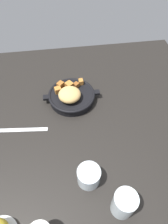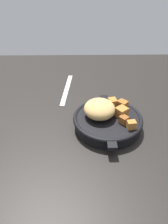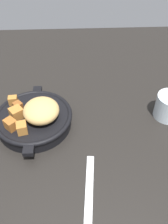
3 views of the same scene
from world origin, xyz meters
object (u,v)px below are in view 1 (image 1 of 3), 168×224
(butter_knife, at_px, (19,130))
(water_glass_tall, at_px, (124,204))
(water_glass_short, at_px, (89,176))
(cast_iron_skillet, at_px, (71,96))

(butter_knife, bearing_deg, water_glass_tall, 140.24)
(butter_knife, distance_m, water_glass_short, 0.33)
(butter_knife, relative_size, water_glass_short, 2.94)
(cast_iron_skillet, height_order, water_glass_short, cast_iron_skillet)
(cast_iron_skillet, relative_size, water_glass_tall, 2.37)
(water_glass_tall, distance_m, water_glass_short, 0.13)
(cast_iron_skillet, height_order, butter_knife, cast_iron_skillet)
(butter_knife, bearing_deg, water_glass_short, 141.73)
(water_glass_tall, bearing_deg, butter_knife, -45.48)
(cast_iron_skillet, distance_m, butter_knife, 0.25)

